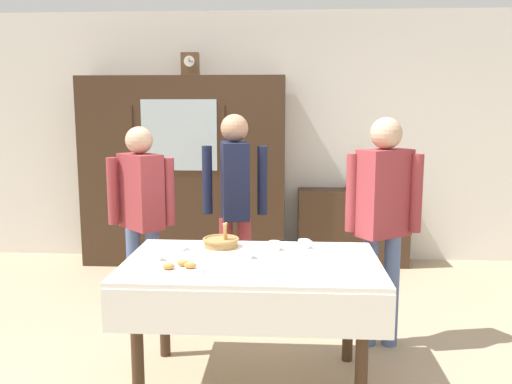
# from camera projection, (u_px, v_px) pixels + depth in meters

# --- Properties ---
(ground_plane) EXTENTS (12.00, 12.00, 0.00)m
(ground_plane) POSITION_uv_depth(u_px,v_px,m) (254.00, 366.00, 3.50)
(ground_plane) COLOR tan
(ground_plane) RESTS_ON ground
(back_wall) EXTENTS (6.40, 0.10, 2.70)m
(back_wall) POSITION_uv_depth(u_px,v_px,m) (269.00, 138.00, 5.91)
(back_wall) COLOR silver
(back_wall) RESTS_ON ground
(dining_table) EXTENTS (1.52, 0.94, 0.78)m
(dining_table) POSITION_uv_depth(u_px,v_px,m) (252.00, 281.00, 3.17)
(dining_table) COLOR #3D2819
(dining_table) RESTS_ON ground
(wall_cabinet) EXTENTS (2.15, 0.46, 2.00)m
(wall_cabinet) POSITION_uv_depth(u_px,v_px,m) (184.00, 171.00, 5.72)
(wall_cabinet) COLOR #3D2819
(wall_cabinet) RESTS_ON ground
(mantel_clock) EXTENTS (0.18, 0.11, 0.24)m
(mantel_clock) POSITION_uv_depth(u_px,v_px,m) (190.00, 64.00, 5.54)
(mantel_clock) COLOR brown
(mantel_clock) RESTS_ON wall_cabinet
(bookshelf_low) EXTENTS (1.17, 0.35, 0.81)m
(bookshelf_low) POSITION_uv_depth(u_px,v_px,m) (352.00, 227.00, 5.76)
(bookshelf_low) COLOR #3D2819
(bookshelf_low) RESTS_ON ground
(book_stack) EXTENTS (0.17, 0.21, 0.05)m
(book_stack) POSITION_uv_depth(u_px,v_px,m) (354.00, 188.00, 5.69)
(book_stack) COLOR #99332D
(book_stack) RESTS_ON bookshelf_low
(tea_cup_far_right) EXTENTS (0.13, 0.13, 0.06)m
(tea_cup_far_right) POSITION_uv_depth(u_px,v_px,m) (247.00, 255.00, 3.21)
(tea_cup_far_right) COLOR silver
(tea_cup_far_right) RESTS_ON dining_table
(tea_cup_center) EXTENTS (0.13, 0.13, 0.06)m
(tea_cup_center) POSITION_uv_depth(u_px,v_px,m) (304.00, 245.00, 3.43)
(tea_cup_center) COLOR white
(tea_cup_center) RESTS_ON dining_table
(tea_cup_near_right) EXTENTS (0.13, 0.13, 0.06)m
(tea_cup_near_right) POSITION_uv_depth(u_px,v_px,m) (180.00, 247.00, 3.39)
(tea_cup_near_right) COLOR white
(tea_cup_near_right) RESTS_ON dining_table
(tea_cup_back_edge) EXTENTS (0.13, 0.13, 0.06)m
(tea_cup_back_edge) POSITION_uv_depth(u_px,v_px,m) (156.00, 257.00, 3.16)
(tea_cup_back_edge) COLOR white
(tea_cup_back_edge) RESTS_ON dining_table
(tea_cup_mid_right) EXTENTS (0.13, 0.13, 0.06)m
(tea_cup_mid_right) POSITION_uv_depth(u_px,v_px,m) (275.00, 247.00, 3.39)
(tea_cup_mid_right) COLOR white
(tea_cup_mid_right) RESTS_ON dining_table
(bread_basket) EXTENTS (0.24, 0.24, 0.16)m
(bread_basket) POSITION_uv_depth(u_px,v_px,m) (221.00, 242.00, 3.49)
(bread_basket) COLOR #9E7542
(bread_basket) RESTS_ON dining_table
(pastry_plate) EXTENTS (0.28, 0.28, 0.05)m
(pastry_plate) POSITION_uv_depth(u_px,v_px,m) (180.00, 268.00, 2.98)
(pastry_plate) COLOR white
(pastry_plate) RESTS_ON dining_table
(spoon_near_left) EXTENTS (0.12, 0.02, 0.01)m
(spoon_near_left) POSITION_uv_depth(u_px,v_px,m) (367.00, 274.00, 2.92)
(spoon_near_left) COLOR silver
(spoon_near_left) RESTS_ON dining_table
(spoon_far_right) EXTENTS (0.12, 0.02, 0.01)m
(spoon_far_right) POSITION_uv_depth(u_px,v_px,m) (340.00, 256.00, 3.28)
(spoon_far_right) COLOR silver
(spoon_far_right) RESTS_ON dining_table
(person_beside_shelf) EXTENTS (0.52, 0.37, 1.62)m
(person_beside_shelf) POSITION_uv_depth(u_px,v_px,m) (383.00, 210.00, 3.68)
(person_beside_shelf) COLOR slate
(person_beside_shelf) RESTS_ON ground
(person_behind_table_left) EXTENTS (0.52, 0.39, 1.54)m
(person_behind_table_left) POSITION_uv_depth(u_px,v_px,m) (141.00, 207.00, 4.09)
(person_behind_table_left) COLOR slate
(person_behind_table_left) RESTS_ON ground
(person_near_right_end) EXTENTS (0.52, 0.39, 1.63)m
(person_near_right_end) POSITION_uv_depth(u_px,v_px,m) (235.00, 195.00, 4.26)
(person_near_right_end) COLOR #933338
(person_near_right_end) RESTS_ON ground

